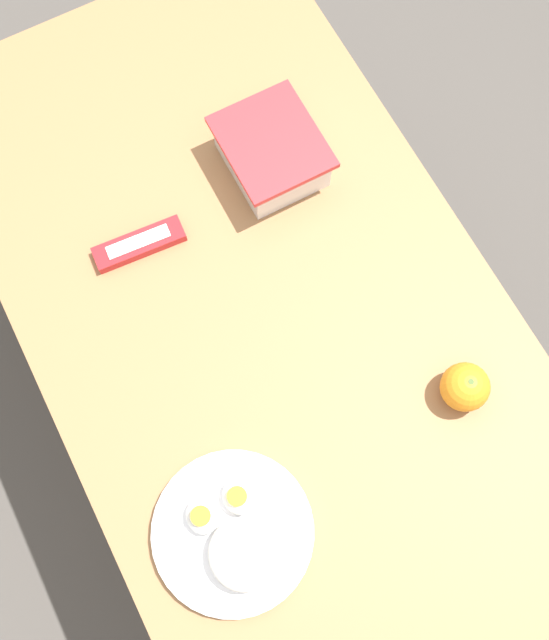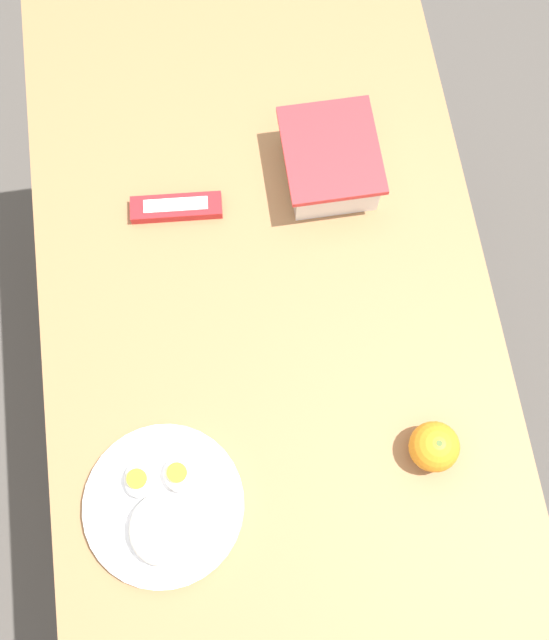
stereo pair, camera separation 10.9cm
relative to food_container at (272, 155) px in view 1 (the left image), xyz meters
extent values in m
plane|color=#4C4742|center=(0.21, -0.13, -0.77)|extent=(10.00, 10.00, 0.00)
cube|color=#996B42|center=(0.21, -0.13, -0.05)|extent=(1.27, 0.69, 0.03)
cylinder|color=brown|center=(-0.37, -0.41, -0.42)|extent=(0.06, 0.06, 0.71)
cylinder|color=brown|center=(-0.37, 0.16, -0.42)|extent=(0.06, 0.06, 0.71)
cylinder|color=brown|center=(0.78, 0.16, -0.42)|extent=(0.06, 0.06, 0.71)
cube|color=white|center=(0.00, 0.00, 0.00)|extent=(0.15, 0.13, 0.07)
cube|color=beige|center=(0.00, 0.00, -0.02)|extent=(0.14, 0.12, 0.04)
cube|color=red|center=(0.00, 0.00, 0.04)|extent=(0.17, 0.15, 0.01)
ellipsoid|color=gray|center=(0.00, 0.00, 0.00)|extent=(0.06, 0.05, 0.02)
sphere|color=orange|center=(0.46, 0.07, 0.00)|extent=(0.07, 0.07, 0.07)
cylinder|color=#4C662D|center=(0.46, 0.07, 0.04)|extent=(0.01, 0.01, 0.00)
cylinder|color=white|center=(0.48, -0.31, -0.02)|extent=(0.22, 0.22, 0.02)
ellipsoid|color=white|center=(0.51, -0.31, 0.01)|extent=(0.10, 0.09, 0.05)
ellipsoid|color=white|center=(0.44, -0.34, 0.00)|extent=(0.05, 0.04, 0.03)
cylinder|color=#F4A823|center=(0.44, -0.34, 0.02)|extent=(0.03, 0.03, 0.01)
ellipsoid|color=white|center=(0.44, -0.29, 0.00)|extent=(0.05, 0.04, 0.03)
cylinder|color=#F4A823|center=(0.44, -0.29, 0.02)|extent=(0.03, 0.03, 0.01)
cube|color=red|center=(0.03, -0.25, -0.02)|extent=(0.05, 0.15, 0.02)
cube|color=white|center=(0.03, -0.25, -0.01)|extent=(0.03, 0.10, 0.00)
camera|label=1|loc=(0.53, -0.27, 1.04)|focal=42.00mm
camera|label=2|loc=(0.56, -0.17, 1.04)|focal=42.00mm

